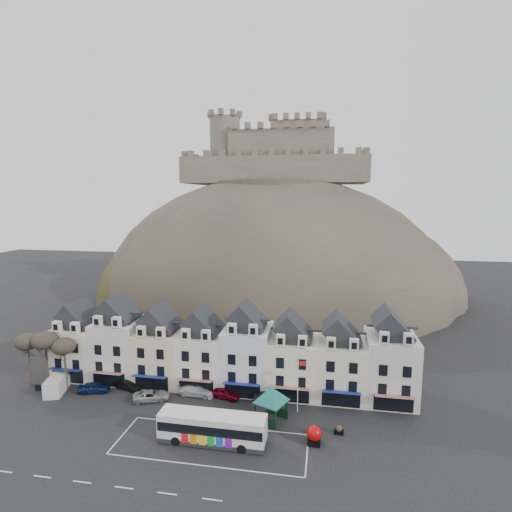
% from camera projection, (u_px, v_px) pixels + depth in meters
% --- Properties ---
extents(ground, '(300.00, 300.00, 0.00)m').
position_uv_depth(ground, '(191.00, 449.00, 45.23)').
color(ground, black).
rests_on(ground, ground).
extents(coach_bay_markings, '(22.00, 7.50, 0.01)m').
position_uv_depth(coach_bay_markings, '(211.00, 444.00, 46.11)').
color(coach_bay_markings, silver).
rests_on(coach_bay_markings, ground).
extents(townhouse_terrace, '(54.40, 9.35, 11.80)m').
position_uv_depth(townhouse_terrace, '(226.00, 351.00, 59.98)').
color(townhouse_terrace, '#EEE8CE').
rests_on(townhouse_terrace, ground).
extents(castle_hill, '(100.00, 76.00, 68.00)m').
position_uv_depth(castle_hill, '(277.00, 298.00, 112.17)').
color(castle_hill, '#39322C').
rests_on(castle_hill, ground).
extents(castle, '(50.20, 22.20, 22.00)m').
position_uv_depth(castle, '(278.00, 155.00, 113.20)').
color(castle, '#655A4D').
rests_on(castle, ground).
extents(tree_left_far, '(3.61, 3.61, 8.24)m').
position_uv_depth(tree_left_far, '(27.00, 342.00, 59.42)').
color(tree_left_far, '#332720').
rests_on(tree_left_far, ground).
extents(tree_left_mid, '(3.78, 3.78, 8.64)m').
position_uv_depth(tree_left_mid, '(45.00, 341.00, 58.85)').
color(tree_left_mid, '#332720').
rests_on(tree_left_mid, ground).
extents(tree_left_near, '(3.43, 3.43, 7.84)m').
position_uv_depth(tree_left_near, '(64.00, 347.00, 58.44)').
color(tree_left_near, '#332720').
rests_on(tree_left_near, ground).
extents(bus, '(12.57, 3.04, 3.54)m').
position_uv_depth(bus, '(212.00, 427.00, 46.16)').
color(bus, '#262628').
rests_on(bus, ground).
extents(bus_shelter, '(6.66, 6.66, 4.61)m').
position_uv_depth(bus_shelter, '(271.00, 395.00, 50.38)').
color(bus_shelter, black).
rests_on(bus_shelter, ground).
extents(red_buoy, '(1.78, 1.78, 2.20)m').
position_uv_depth(red_buoy, '(314.00, 435.00, 46.03)').
color(red_buoy, black).
rests_on(red_buoy, ground).
extents(flagpole, '(1.05, 0.21, 7.32)m').
position_uv_depth(flagpole, '(298.00, 382.00, 52.42)').
color(flagpole, silver).
rests_on(flagpole, ground).
extents(white_van, '(3.63, 5.55, 2.34)m').
position_uv_depth(white_van, '(57.00, 384.00, 58.39)').
color(white_van, silver).
rests_on(white_van, ground).
extents(planter_west, '(0.91, 0.63, 0.91)m').
position_uv_depth(planter_west, '(311.00, 430.00, 48.09)').
color(planter_west, black).
rests_on(planter_west, ground).
extents(planter_east, '(1.16, 0.78, 1.11)m').
position_uv_depth(planter_east, '(339.00, 430.00, 47.99)').
color(planter_east, black).
rests_on(planter_east, ground).
extents(car_navy, '(4.76, 2.92, 1.52)m').
position_uv_depth(car_navy, '(94.00, 387.00, 58.21)').
color(car_navy, '#0D1D43').
rests_on(car_navy, ground).
extents(car_black, '(4.71, 2.66, 1.47)m').
position_uv_depth(car_black, '(128.00, 384.00, 59.21)').
color(car_black, black).
rests_on(car_black, ground).
extents(car_silver, '(5.46, 4.00, 1.40)m').
position_uv_depth(car_silver, '(151.00, 396.00, 55.95)').
color(car_silver, '#94989B').
rests_on(car_silver, ground).
extents(car_white, '(5.58, 2.57, 1.58)m').
position_uv_depth(car_white, '(197.00, 390.00, 57.38)').
color(car_white, silver).
rests_on(car_white, ground).
extents(car_maroon, '(4.89, 2.83, 1.56)m').
position_uv_depth(car_maroon, '(224.00, 392.00, 56.67)').
color(car_maroon, '#610516').
rests_on(car_maroon, ground).
extents(car_charcoal, '(4.90, 2.82, 1.53)m').
position_uv_depth(car_charcoal, '(270.00, 397.00, 55.55)').
color(car_charcoal, black).
rests_on(car_charcoal, ground).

